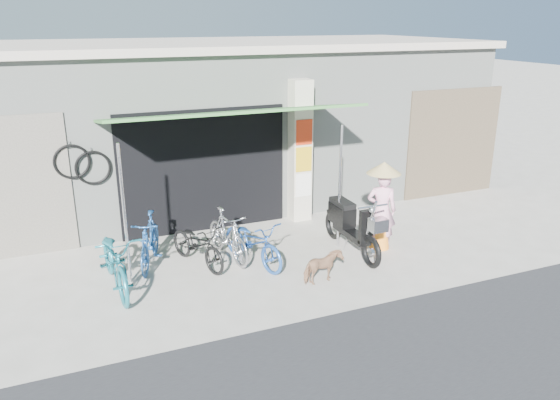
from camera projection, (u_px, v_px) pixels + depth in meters
name	position (u px, v px, depth m)	size (l,w,h in m)	color
ground	(313.00, 270.00, 9.53)	(80.00, 80.00, 0.00)	#AEA79D
bicycle_shop	(223.00, 118.00, 13.40)	(12.30, 5.30, 3.66)	#9BA199
shop_pillar	(300.00, 151.00, 11.50)	(0.42, 0.44, 3.00)	beige
awning	(231.00, 115.00, 9.82)	(4.60, 1.88, 2.72)	#336A2F
neighbour_right	(453.00, 143.00, 13.20)	(2.60, 0.06, 2.60)	brown
bike_teal	(115.00, 260.00, 8.70)	(0.68, 1.94, 1.02)	#1B6E7D
bike_blue	(150.00, 241.00, 9.55)	(0.44, 1.56, 0.94)	#1F4E8F
bike_black	(198.00, 244.00, 9.58)	(0.53, 1.53, 0.80)	black
bike_silver	(227.00, 235.00, 9.84)	(0.43, 1.54, 0.92)	#AFAEB3
bike_navy	(253.00, 242.00, 9.62)	(0.56, 1.60, 0.84)	#214D9A
street_dog	(323.00, 267.00, 8.97)	(0.30, 0.67, 0.56)	tan
moped	(350.00, 225.00, 10.13)	(0.57, 2.02, 1.14)	black
nun	(382.00, 206.00, 10.19)	(0.66, 0.64, 1.69)	#EA9DBA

